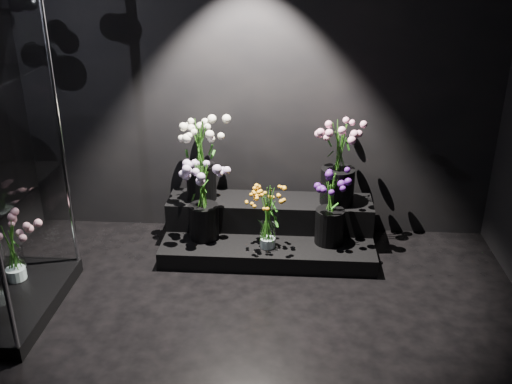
{
  "coord_description": "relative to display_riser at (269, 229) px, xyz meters",
  "views": [
    {
      "loc": [
        0.31,
        -2.63,
        2.38
      ],
      "look_at": [
        0.04,
        1.2,
        0.7
      ],
      "focal_mm": 40.0,
      "sensor_mm": 36.0,
      "label": 1
    }
  ],
  "objects": [
    {
      "name": "bouquet_purple",
      "position": [
        0.49,
        -0.17,
        0.32
      ],
      "size": [
        0.37,
        0.37,
        0.6
      ],
      "rotation": [
        0.0,
        0.0,
        -0.28
      ],
      "color": "black",
      "rests_on": "display_riser"
    },
    {
      "name": "bouquet_orange_bells",
      "position": [
        0.0,
        -0.29,
        0.25
      ],
      "size": [
        0.32,
        0.32,
        0.51
      ],
      "rotation": [
        0.0,
        0.0,
        0.43
      ],
      "color": "white",
      "rests_on": "display_riser"
    },
    {
      "name": "wall_back",
      "position": [
        -0.12,
        0.34,
        1.24
      ],
      "size": [
        4.0,
        0.0,
        4.0
      ],
      "primitive_type": "plane",
      "rotation": [
        1.57,
        0.0,
        0.0
      ],
      "color": "black",
      "rests_on": "floor"
    },
    {
      "name": "bouquet_case_base_pink",
      "position": [
        -1.82,
        -0.83,
        0.21
      ],
      "size": [
        0.4,
        0.4,
        0.49
      ],
      "rotation": [
        0.0,
        0.0,
        -0.19
      ],
      "color": "white",
      "rests_on": "display_case"
    },
    {
      "name": "bouquet_cream_roses",
      "position": [
        -0.58,
        0.09,
        0.63
      ],
      "size": [
        0.47,
        0.47,
        0.69
      ],
      "rotation": [
        0.0,
        0.0,
        -0.17
      ],
      "color": "black",
      "rests_on": "display_riser"
    },
    {
      "name": "floor",
      "position": [
        -0.12,
        -1.66,
        -0.16
      ],
      "size": [
        4.0,
        4.0,
        0.0
      ],
      "primitive_type": "plane",
      "color": "black",
      "rests_on": "ground"
    },
    {
      "name": "bouquet_pink_roses",
      "position": [
        0.56,
        0.09,
        0.6
      ],
      "size": [
        0.4,
        0.4,
        0.7
      ],
      "rotation": [
        0.0,
        0.0,
        0.2
      ],
      "color": "black",
      "rests_on": "display_riser"
    },
    {
      "name": "display_riser",
      "position": [
        0.0,
        0.0,
        0.0
      ],
      "size": [
        1.73,
        0.77,
        0.38
      ],
      "color": "black",
      "rests_on": "floor"
    },
    {
      "name": "bouquet_lilac",
      "position": [
        -0.53,
        -0.16,
        0.37
      ],
      "size": [
        0.35,
        0.35,
        0.68
      ],
      "rotation": [
        0.0,
        0.0,
        -0.03
      ],
      "color": "black",
      "rests_on": "display_riser"
    }
  ]
}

